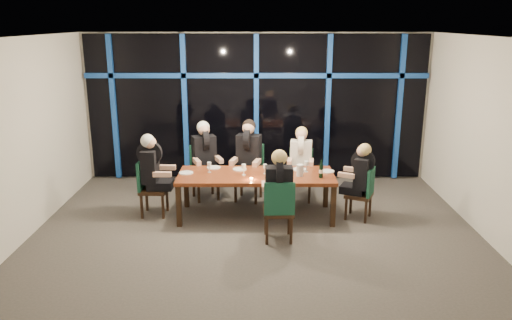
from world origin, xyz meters
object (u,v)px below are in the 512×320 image
object	(u,v)px
chair_end_left	(149,185)
diner_far_mid	(248,149)
chair_end_right	(364,191)
wine_bottle	(321,171)
chair_far_left	(204,169)
water_pitcher	(300,170)
dining_table	(256,178)
diner_end_right	(361,170)
chair_far_mid	(250,169)
diner_end_left	(152,163)
diner_near_mid	(279,181)
chair_near_mid	(279,208)
diner_far_left	(205,149)
diner_far_right	(301,153)
chair_far_right	(301,171)

from	to	relation	value
chair_end_left	diner_far_mid	bearing A→B (deg)	-64.85
chair_end_right	wine_bottle	distance (m)	0.82
chair_far_left	water_pitcher	world-z (taller)	chair_far_left
dining_table	water_pitcher	distance (m)	0.75
diner_end_right	chair_far_left	bearing A→B (deg)	-86.97
dining_table	chair_far_mid	distance (m)	0.90
chair_far_left	water_pitcher	xyz separation A→B (m)	(1.70, -1.06, 0.29)
diner_end_left	diner_end_right	size ratio (longest dim) A/B	1.09
chair_far_mid	water_pitcher	bearing A→B (deg)	-35.44
chair_end_left	wine_bottle	world-z (taller)	wine_bottle
chair_far_mid	diner_near_mid	size ratio (longest dim) A/B	1.09
chair_end_left	chair_near_mid	distance (m)	2.42
chair_far_mid	chair_near_mid	size ratio (longest dim) A/B	1.06
dining_table	diner_far_mid	distance (m)	0.87
diner_end_right	chair_end_right	bearing A→B (deg)	90.00
chair_far_mid	chair_near_mid	world-z (taller)	chair_far_mid
dining_table	chair_far_left	world-z (taller)	chair_far_left
dining_table	diner_far_left	size ratio (longest dim) A/B	2.68
diner_end_left	wine_bottle	size ratio (longest dim) A/B	3.10
chair_near_mid	diner_near_mid	size ratio (longest dim) A/B	1.03
chair_end_left	chair_far_mid	bearing A→B (deg)	-62.77
diner_end_left	chair_near_mid	bearing A→B (deg)	-116.14
chair_far_left	diner_far_right	distance (m)	1.83
chair_far_left	chair_end_left	bearing A→B (deg)	-154.94
chair_end_right	diner_far_right	size ratio (longest dim) A/B	0.97
dining_table	diner_end_right	xyz separation A→B (m)	(1.72, -0.09, 0.17)
diner_end_left	diner_far_right	bearing A→B (deg)	-72.35
chair_far_mid	chair_far_right	xyz separation A→B (m)	(0.95, 0.00, -0.05)
diner_far_left	chair_far_left	bearing A→B (deg)	90.00
dining_table	chair_far_left	bearing A→B (deg)	135.61
dining_table	wine_bottle	size ratio (longest dim) A/B	8.57
chair_end_right	water_pitcher	distance (m)	1.13
chair_near_mid	chair_far_left	bearing A→B (deg)	-58.07
chair_far_right	wine_bottle	xyz separation A→B (m)	(0.23, -1.08, 0.34)
diner_far_right	diner_far_mid	bearing A→B (deg)	-172.53
chair_far_left	diner_far_mid	xyz separation A→B (m)	(0.83, -0.15, 0.42)
wine_bottle	diner_far_right	bearing A→B (deg)	103.65
chair_far_right	diner_far_left	distance (m)	1.82
chair_far_mid	chair_near_mid	distance (m)	1.96
chair_far_right	diner_far_mid	size ratio (longest dim) A/B	0.94
diner_near_mid	chair_near_mid	bearing A→B (deg)	90.00
chair_end_left	diner_near_mid	size ratio (longest dim) A/B	1.02
chair_far_right	chair_end_right	world-z (taller)	chair_far_right
diner_end_right	water_pitcher	world-z (taller)	diner_end_right
chair_far_left	diner_far_right	bearing A→B (deg)	-26.28
water_pitcher	wine_bottle	bearing A→B (deg)	9.49
dining_table	diner_far_right	xyz separation A→B (m)	(0.81, 0.81, 0.21)
chair_near_mid	diner_far_right	world-z (taller)	diner_far_right
diner_far_right	diner_near_mid	world-z (taller)	diner_near_mid
chair_end_left	wine_bottle	size ratio (longest dim) A/B	3.19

